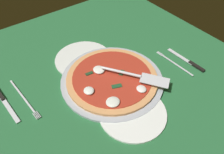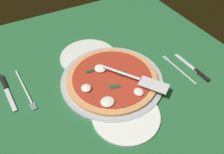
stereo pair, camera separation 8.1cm
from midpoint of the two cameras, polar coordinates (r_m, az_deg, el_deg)
The scene contains 9 objects.
ground_plane at distance 83.87cm, azimuth 0.58°, elevation -0.77°, with size 111.12×111.12×0.80cm, color #256336.
checker_pattern at distance 83.54cm, azimuth 0.58°, elevation -0.56°, with size 111.12×111.12×0.10cm.
pizza_pan at distance 82.17cm, azimuth 2.82°, elevation -0.94°, with size 37.34×37.34×1.26cm, color #ADB4BF.
dinner_plate_left at distance 91.96cm, azimuth -3.76°, elevation 4.96°, with size 22.80×22.80×1.00cm, color white.
dinner_plate_right at distance 72.93cm, azimuth 6.78°, elevation -9.74°, with size 21.95×21.95×1.00cm, color white.
pizza at distance 81.05cm, azimuth 2.78°, elevation -0.43°, with size 33.15×33.15×2.55cm.
pizza_server at distance 78.75cm, azimuth 9.29°, elevation -0.55°, with size 21.71×16.26×1.00cm.
place_setting_near at distance 84.82cm, azimuth -20.89°, elevation -3.18°, with size 22.75×13.79×1.40cm.
place_setting_far at distance 92.28cm, azimuth 20.91°, elevation 1.52°, with size 19.31×11.92×1.40cm.
Camera 2 is at (52.80, -25.22, 60.04)cm, focal length 36.00 mm.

